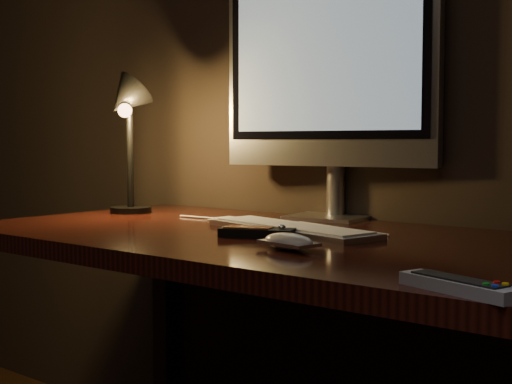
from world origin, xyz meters
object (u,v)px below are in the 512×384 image
Objects in this scene: desk at (320,291)px; keyboard at (291,228)px; mouse at (289,244)px; tv_remote at (458,285)px; media_remote at (257,232)px; desk_lamp at (126,119)px; monitor at (328,77)px.

desk is 3.54× the size of keyboard.
mouse is 0.64× the size of tv_remote.
desk_lamp is at bearing 143.72° from media_remote.
desk_lamp is at bearing 179.10° from desk.
mouse is 0.43m from tv_remote.
monitor is at bearing 20.19° from desk_lamp.
media_remote is at bearing 156.75° from mouse.
media_remote is (-0.00, -0.12, 0.00)m from keyboard.
tv_remote is at bearing -26.33° from desk_lamp.
desk is 8.90× the size of tv_remote.
keyboard is at bearing 162.29° from tv_remote.
monitor reaches higher than tv_remote.
tv_remote is (0.56, -0.27, -0.00)m from media_remote.
tv_remote is at bearing -12.77° from mouse.
mouse and tv_remote have the same top height.
mouse is (0.09, -0.24, 0.14)m from desk.
desk is 2.57× the size of monitor.
monitor is 0.57m from desk_lamp.
keyboard is at bearing 65.59° from media_remote.
monitor is 0.54m from media_remote.
desk is 0.15m from keyboard.
monitor is 1.59× the size of desk_lamp.
desk_lamp is (-0.58, 0.15, 0.25)m from media_remote.
tv_remote is at bearing -39.82° from desk.
monitor is at bearing 119.65° from keyboard.
tv_remote is at bearing -52.87° from monitor.
media_remote is 0.62m from tv_remote.
desk is 0.65m from tv_remote.
media_remote reaches higher than mouse.
monitor reaches higher than media_remote.
tv_remote is (0.64, -0.66, -0.36)m from monitor.
mouse is 0.29× the size of desk_lamp.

